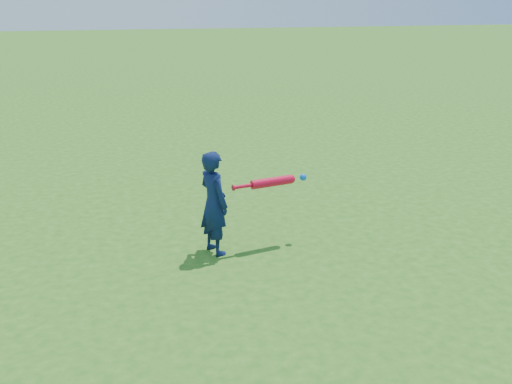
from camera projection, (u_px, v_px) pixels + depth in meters
ground at (273, 231)px, 6.82m from camera, size 80.00×80.00×0.00m
child at (214, 203)px, 6.10m from camera, size 0.42×0.49×1.15m
bat_swing at (275, 182)px, 6.28m from camera, size 0.89×0.26×0.10m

